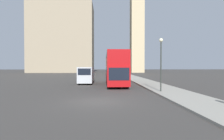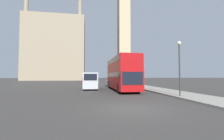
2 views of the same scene
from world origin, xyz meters
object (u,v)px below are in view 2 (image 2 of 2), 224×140
at_px(white_van, 90,80).
at_px(street_lamp, 179,59).
at_px(red_double_decker_bus, 121,73).
at_px(parked_sedan, 85,80).
at_px(clock_tower, 124,8).

xyz_separation_m(white_van, street_lamp, (7.91, -9.84, 2.19)).
distance_m(red_double_decker_bus, street_lamp, 8.45).
bearing_deg(parked_sedan, red_double_decker_bus, -79.12).
bearing_deg(red_double_decker_bus, parked_sedan, 100.88).
distance_m(clock_tower, red_double_decker_bus, 61.53).
xyz_separation_m(red_double_decker_bus, parked_sedan, (-5.40, 28.07, -1.69)).
bearing_deg(parked_sedan, street_lamp, -75.62).
distance_m(clock_tower, parked_sedan, 44.94).
bearing_deg(parked_sedan, clock_tower, 51.25).
bearing_deg(clock_tower, red_double_decker_bus, -103.99).
bearing_deg(street_lamp, white_van, 128.80).
height_order(red_double_decker_bus, parked_sedan, red_double_decker_bus).
relative_size(street_lamp, parked_sedan, 1.15).
height_order(red_double_decker_bus, white_van, red_double_decker_bus).
bearing_deg(clock_tower, street_lamp, -98.68).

